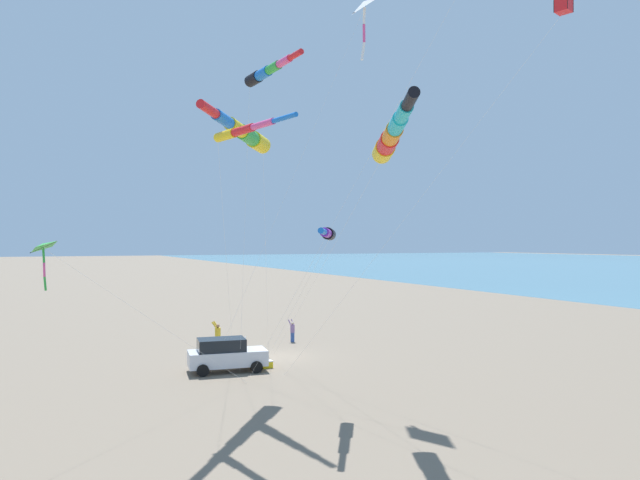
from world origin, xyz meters
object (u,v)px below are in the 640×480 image
(person_adult_flyer, at_px, (218,335))
(person_child_green_jacket, at_px, (292,330))
(kite_windsock_small_distant, at_px, (391,137))
(kite_delta_white_trailing, at_px, (363,6))
(person_child_grey_jacket, at_px, (243,345))
(parked_car, at_px, (226,354))
(cooler_box, at_px, (267,364))
(kite_windsock_teal_far_right, at_px, (242,131))
(kite_delta_yellow_midlevel, at_px, (44,248))
(kite_windsock_purple_drifting, at_px, (327,233))
(kite_windsock_striped_overhead, at_px, (266,72))
(kite_windsock_long_streamer_right, at_px, (244,133))

(person_adult_flyer, height_order, person_child_green_jacket, person_adult_flyer)
(kite_windsock_small_distant, distance_m, kite_delta_white_trailing, 11.95)
(person_adult_flyer, height_order, person_child_grey_jacket, person_adult_flyer)
(kite_windsock_small_distant, bearing_deg, person_adult_flyer, 94.48)
(parked_car, distance_m, kite_windsock_small_distant, 16.60)
(person_child_green_jacket, bearing_deg, cooler_box, -122.28)
(person_child_grey_jacket, xyz_separation_m, kite_windsock_small_distant, (0.56, -16.51, 10.55))
(person_child_grey_jacket, bearing_deg, kite_windsock_teal_far_right, -108.01)
(kite_delta_yellow_midlevel, bearing_deg, kite_windsock_teal_far_right, 8.16)
(parked_car, relative_size, kite_windsock_small_distant, 0.22)
(person_adult_flyer, xyz_separation_m, kite_windsock_small_distant, (1.50, -19.11, 10.18))
(parked_car, xyz_separation_m, kite_delta_yellow_midlevel, (-9.15, -9.89, 6.06))
(person_child_green_jacket, height_order, person_child_grey_jacket, person_child_green_jacket)
(kite_windsock_purple_drifting, bearing_deg, person_child_green_jacket, 72.34)
(kite_windsock_purple_drifting, height_order, kite_windsock_striped_overhead, kite_windsock_striped_overhead)
(person_child_grey_jacket, relative_size, kite_delta_white_trailing, 0.06)
(person_child_grey_jacket, distance_m, kite_delta_yellow_midlevel, 18.87)
(kite_windsock_long_streamer_right, bearing_deg, kite_delta_yellow_midlevel, -147.76)
(cooler_box, height_order, kite_windsock_purple_drifting, kite_windsock_purple_drifting)
(kite_delta_yellow_midlevel, relative_size, kite_windsock_purple_drifting, 0.67)
(person_child_green_jacket, distance_m, kite_windsock_purple_drifting, 18.45)
(kite_windsock_striped_overhead, relative_size, kite_windsock_long_streamer_right, 0.97)
(cooler_box, distance_m, kite_windsock_striped_overhead, 16.14)
(kite_windsock_teal_far_right, height_order, kite_windsock_striped_overhead, kite_windsock_striped_overhead)
(parked_car, xyz_separation_m, kite_windsock_purple_drifting, (1.85, -9.13, 6.65))
(kite_delta_white_trailing, distance_m, kite_windsock_teal_far_right, 11.86)
(person_adult_flyer, height_order, kite_windsock_purple_drifting, kite_windsock_purple_drifting)
(kite_windsock_teal_far_right, bearing_deg, parked_car, 77.93)
(kite_windsock_purple_drifting, relative_size, kite_windsock_striped_overhead, 0.93)
(kite_delta_white_trailing, height_order, kite_windsock_striped_overhead, kite_delta_white_trailing)
(kite_windsock_purple_drifting, bearing_deg, person_adult_flyer, 92.10)
(person_adult_flyer, relative_size, kite_delta_white_trailing, 0.10)
(person_adult_flyer, bearing_deg, parked_car, -101.34)
(kite_windsock_small_distant, relative_size, kite_windsock_teal_far_right, 1.24)
(kite_delta_yellow_midlevel, xyz_separation_m, kite_delta_white_trailing, (15.17, 4.94, 12.67))
(person_child_green_jacket, bearing_deg, kite_delta_yellow_midlevel, -133.42)
(parked_car, bearing_deg, kite_windsock_teal_far_right, -102.07)
(kite_windsock_small_distant, relative_size, kite_delta_white_trailing, 1.03)
(kite_windsock_small_distant, xyz_separation_m, kite_delta_white_trailing, (3.25, 7.79, 8.46))
(kite_delta_white_trailing, xyz_separation_m, kite_windsock_striped_overhead, (-5.31, 0.33, -4.05))
(cooler_box, height_order, kite_windsock_striped_overhead, kite_windsock_striped_overhead)
(parked_car, xyz_separation_m, person_child_green_jacket, (7.06, 7.24, -0.07))
(cooler_box, relative_size, kite_windsock_teal_far_right, 0.04)
(person_child_grey_jacket, relative_size, kite_windsock_teal_far_right, 0.07)
(cooler_box, xyz_separation_m, kite_windsock_purple_drifting, (-0.54, -8.97, 7.39))
(kite_windsock_teal_far_right, xyz_separation_m, kite_windsock_striped_overhead, (2.61, 4.23, 3.88))
(kite_windsock_small_distant, distance_m, kite_windsock_purple_drifting, 5.20)
(parked_car, distance_m, kite_delta_yellow_midlevel, 14.77)
(person_child_green_jacket, xyz_separation_m, person_child_grey_jacket, (-4.84, -3.46, -0.20))
(person_child_grey_jacket, distance_m, kite_windsock_striped_overhead, 17.22)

